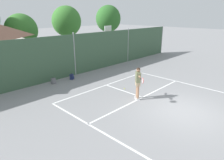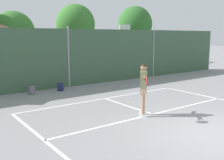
{
  "view_description": "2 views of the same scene",
  "coord_description": "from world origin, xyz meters",
  "px_view_note": "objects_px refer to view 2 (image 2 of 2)",
  "views": [
    {
      "loc": [
        -8.9,
        -3.62,
        4.66
      ],
      "look_at": [
        -1.14,
        3.86,
        1.03
      ],
      "focal_mm": 31.73,
      "sensor_mm": 36.0,
      "label": 1
    },
    {
      "loc": [
        -6.65,
        -4.13,
        2.82
      ],
      "look_at": [
        0.42,
        5.53,
        0.8
      ],
      "focal_mm": 42.57,
      "sensor_mm": 36.0,
      "label": 2
    }
  ],
  "objects_px": {
    "backpack_navy": "(60,87)",
    "tennis_ball": "(130,103)",
    "basketball_hoop": "(124,43)",
    "tennis_player": "(143,85)",
    "backpack_grey": "(32,90)"
  },
  "relations": [
    {
      "from": "tennis_player",
      "to": "tennis_ball",
      "type": "distance_m",
      "value": 2.02
    },
    {
      "from": "tennis_ball",
      "to": "backpack_navy",
      "type": "bearing_deg",
      "value": 105.99
    },
    {
      "from": "basketball_hoop",
      "to": "backpack_grey",
      "type": "height_order",
      "value": "basketball_hoop"
    },
    {
      "from": "tennis_ball",
      "to": "backpack_grey",
      "type": "height_order",
      "value": "backpack_grey"
    },
    {
      "from": "basketball_hoop",
      "to": "backpack_grey",
      "type": "bearing_deg",
      "value": -165.27
    },
    {
      "from": "basketball_hoop",
      "to": "tennis_player",
      "type": "xyz_separation_m",
      "value": [
        -5.33,
        -7.71,
        -1.2
      ]
    },
    {
      "from": "tennis_ball",
      "to": "backpack_grey",
      "type": "xyz_separation_m",
      "value": [
        -2.64,
        4.24,
        0.16
      ]
    },
    {
      "from": "backpack_navy",
      "to": "tennis_ball",
      "type": "bearing_deg",
      "value": -74.01
    },
    {
      "from": "basketball_hoop",
      "to": "backpack_navy",
      "type": "relative_size",
      "value": 7.67
    },
    {
      "from": "basketball_hoop",
      "to": "tennis_player",
      "type": "height_order",
      "value": "basketball_hoop"
    },
    {
      "from": "tennis_player",
      "to": "backpack_navy",
      "type": "height_order",
      "value": "tennis_player"
    },
    {
      "from": "backpack_grey",
      "to": "backpack_navy",
      "type": "height_order",
      "value": "same"
    },
    {
      "from": "backpack_grey",
      "to": "backpack_navy",
      "type": "xyz_separation_m",
      "value": [
        1.45,
        -0.11,
        0.0
      ]
    },
    {
      "from": "tennis_player",
      "to": "basketball_hoop",
      "type": "bearing_deg",
      "value": 55.33
    },
    {
      "from": "basketball_hoop",
      "to": "backpack_grey",
      "type": "xyz_separation_m",
      "value": [
        -7.28,
        -1.91,
        -2.12
      ]
    }
  ]
}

